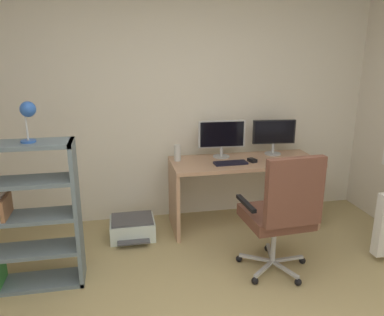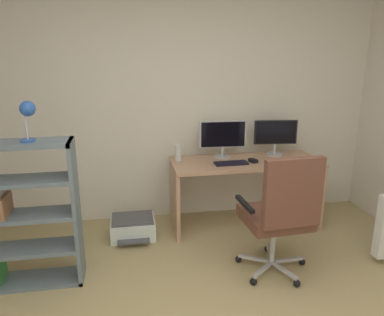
{
  "view_description": "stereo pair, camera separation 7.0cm",
  "coord_description": "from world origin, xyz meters",
  "px_view_note": "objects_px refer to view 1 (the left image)",
  "views": [
    {
      "loc": [
        -0.59,
        -1.7,
        1.88
      ],
      "look_at": [
        0.07,
        1.67,
        0.88
      ],
      "focal_mm": 35.51,
      "sensor_mm": 36.0,
      "label": 1
    },
    {
      "loc": [
        -0.52,
        -1.71,
        1.88
      ],
      "look_at": [
        0.07,
        1.67,
        0.88
      ],
      "focal_mm": 35.51,
      "sensor_mm": 36.0,
      "label": 2
    }
  ],
  "objects_px": {
    "desktop_speaker": "(178,153)",
    "desk_lamp": "(28,113)",
    "monitor_main": "(222,136)",
    "office_chair": "(282,210)",
    "computer_mouse": "(252,160)",
    "monitor_secondary": "(274,134)",
    "bookshelf": "(6,220)",
    "keyboard": "(231,163)",
    "printer": "(132,228)",
    "desk": "(244,177)"
  },
  "relations": [
    {
      "from": "office_chair",
      "to": "bookshelf",
      "type": "distance_m",
      "value": 2.2
    },
    {
      "from": "desk_lamp",
      "to": "printer",
      "type": "height_order",
      "value": "desk_lamp"
    },
    {
      "from": "monitor_secondary",
      "to": "computer_mouse",
      "type": "xyz_separation_m",
      "value": [
        -0.33,
        -0.24,
        -0.22
      ]
    },
    {
      "from": "office_chair",
      "to": "printer",
      "type": "distance_m",
      "value": 1.59
    },
    {
      "from": "computer_mouse",
      "to": "printer",
      "type": "distance_m",
      "value": 1.42
    },
    {
      "from": "keyboard",
      "to": "office_chair",
      "type": "xyz_separation_m",
      "value": [
        0.17,
        -0.9,
        -0.14
      ]
    },
    {
      "from": "monitor_secondary",
      "to": "keyboard",
      "type": "height_order",
      "value": "monitor_secondary"
    },
    {
      "from": "monitor_main",
      "to": "desk",
      "type": "bearing_deg",
      "value": -37.69
    },
    {
      "from": "keyboard",
      "to": "desk_lamp",
      "type": "bearing_deg",
      "value": -161.79
    },
    {
      "from": "desktop_speaker",
      "to": "printer",
      "type": "height_order",
      "value": "desktop_speaker"
    },
    {
      "from": "monitor_secondary",
      "to": "desk_lamp",
      "type": "height_order",
      "value": "desk_lamp"
    },
    {
      "from": "monitor_secondary",
      "to": "office_chair",
      "type": "bearing_deg",
      "value": -108.77
    },
    {
      "from": "monitor_main",
      "to": "monitor_secondary",
      "type": "xyz_separation_m",
      "value": [
        0.6,
        0.0,
        -0.0
      ]
    },
    {
      "from": "monitor_secondary",
      "to": "bookshelf",
      "type": "height_order",
      "value": "bookshelf"
    },
    {
      "from": "office_chair",
      "to": "keyboard",
      "type": "bearing_deg",
      "value": 100.78
    },
    {
      "from": "office_chair",
      "to": "desk_lamp",
      "type": "height_order",
      "value": "desk_lamp"
    },
    {
      "from": "desktop_speaker",
      "to": "printer",
      "type": "bearing_deg",
      "value": -159.39
    },
    {
      "from": "desk",
      "to": "printer",
      "type": "bearing_deg",
      "value": -176.46
    },
    {
      "from": "monitor_main",
      "to": "desk_lamp",
      "type": "distance_m",
      "value": 2.0
    },
    {
      "from": "monitor_secondary",
      "to": "printer",
      "type": "bearing_deg",
      "value": -171.44
    },
    {
      "from": "desktop_speaker",
      "to": "bookshelf",
      "type": "bearing_deg",
      "value": -150.28
    },
    {
      "from": "office_chair",
      "to": "computer_mouse",
      "type": "bearing_deg",
      "value": 85.66
    },
    {
      "from": "desktop_speaker",
      "to": "bookshelf",
      "type": "height_order",
      "value": "bookshelf"
    },
    {
      "from": "monitor_main",
      "to": "bookshelf",
      "type": "distance_m",
      "value": 2.21
    },
    {
      "from": "office_chair",
      "to": "bookshelf",
      "type": "height_order",
      "value": "bookshelf"
    },
    {
      "from": "monitor_main",
      "to": "desk_lamp",
      "type": "height_order",
      "value": "desk_lamp"
    },
    {
      "from": "monitor_secondary",
      "to": "computer_mouse",
      "type": "bearing_deg",
      "value": -143.71
    },
    {
      "from": "desktop_speaker",
      "to": "desk_lamp",
      "type": "height_order",
      "value": "desk_lamp"
    },
    {
      "from": "monitor_main",
      "to": "office_chair",
      "type": "xyz_separation_m",
      "value": [
        0.2,
        -1.17,
        -0.37
      ]
    },
    {
      "from": "monitor_main",
      "to": "bookshelf",
      "type": "bearing_deg",
      "value": -155.53
    },
    {
      "from": "desktop_speaker",
      "to": "bookshelf",
      "type": "distance_m",
      "value": 1.74
    },
    {
      "from": "office_chair",
      "to": "desk_lamp",
      "type": "relative_size",
      "value": 3.6
    },
    {
      "from": "printer",
      "to": "monitor_main",
      "type": "bearing_deg",
      "value": 13.52
    },
    {
      "from": "computer_mouse",
      "to": "desk_lamp",
      "type": "distance_m",
      "value": 2.2
    },
    {
      "from": "desk",
      "to": "desk_lamp",
      "type": "height_order",
      "value": "desk_lamp"
    },
    {
      "from": "monitor_secondary",
      "to": "printer",
      "type": "height_order",
      "value": "monitor_secondary"
    },
    {
      "from": "keyboard",
      "to": "desktop_speaker",
      "type": "height_order",
      "value": "desktop_speaker"
    },
    {
      "from": "monitor_main",
      "to": "monitor_secondary",
      "type": "relative_size",
      "value": 1.08
    },
    {
      "from": "monitor_secondary",
      "to": "desk_lamp",
      "type": "bearing_deg",
      "value": -158.75
    },
    {
      "from": "computer_mouse",
      "to": "bookshelf",
      "type": "distance_m",
      "value": 2.35
    },
    {
      "from": "monitor_secondary",
      "to": "printer",
      "type": "xyz_separation_m",
      "value": [
        -1.59,
        -0.24,
        -0.87
      ]
    },
    {
      "from": "monitor_secondary",
      "to": "office_chair",
      "type": "height_order",
      "value": "monitor_secondary"
    },
    {
      "from": "monitor_main",
      "to": "desktop_speaker",
      "type": "height_order",
      "value": "monitor_main"
    },
    {
      "from": "keyboard",
      "to": "desktop_speaker",
      "type": "bearing_deg",
      "value": 155.01
    },
    {
      "from": "desk",
      "to": "keyboard",
      "type": "bearing_deg",
      "value": -151.39
    },
    {
      "from": "desk",
      "to": "printer",
      "type": "distance_m",
      "value": 1.29
    },
    {
      "from": "office_chair",
      "to": "printer",
      "type": "height_order",
      "value": "office_chair"
    },
    {
      "from": "monitor_secondary",
      "to": "desktop_speaker",
      "type": "distance_m",
      "value": 1.09
    },
    {
      "from": "monitor_main",
      "to": "computer_mouse",
      "type": "relative_size",
      "value": 5.08
    },
    {
      "from": "monitor_main",
      "to": "desktop_speaker",
      "type": "relative_size",
      "value": 2.99
    }
  ]
}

